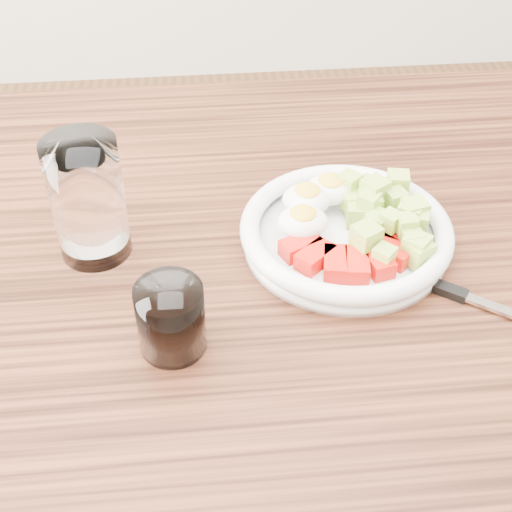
{
  "coord_description": "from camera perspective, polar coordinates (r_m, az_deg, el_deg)",
  "views": [
    {
      "loc": [
        -0.06,
        -0.54,
        1.29
      ],
      "look_at": [
        -0.01,
        0.01,
        0.8
      ],
      "focal_mm": 50.0,
      "sensor_mm": 36.0,
      "label": 1
    }
  ],
  "objects": [
    {
      "name": "dining_table",
      "position": [
        0.82,
        0.76,
        -7.27
      ],
      "size": [
        1.5,
        0.9,
        0.77
      ],
      "color": "brown",
      "rests_on": "ground"
    },
    {
      "name": "bowl",
      "position": [
        0.79,
        7.27,
        2.18
      ],
      "size": [
        0.23,
        0.23,
        0.06
      ],
      "color": "white",
      "rests_on": "dining_table"
    },
    {
      "name": "fork",
      "position": [
        0.76,
        14.92,
        -2.61
      ],
      "size": [
        0.18,
        0.14,
        0.01
      ],
      "color": "black",
      "rests_on": "dining_table"
    },
    {
      "name": "water_glass",
      "position": [
        0.77,
        -13.32,
        4.41
      ],
      "size": [
        0.08,
        0.08,
        0.14
      ],
      "primitive_type": "cylinder",
      "color": "white",
      "rests_on": "dining_table"
    },
    {
      "name": "coffee_glass",
      "position": [
        0.67,
        -6.82,
        -5.01
      ],
      "size": [
        0.06,
        0.06,
        0.07
      ],
      "color": "white",
      "rests_on": "dining_table"
    }
  ]
}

